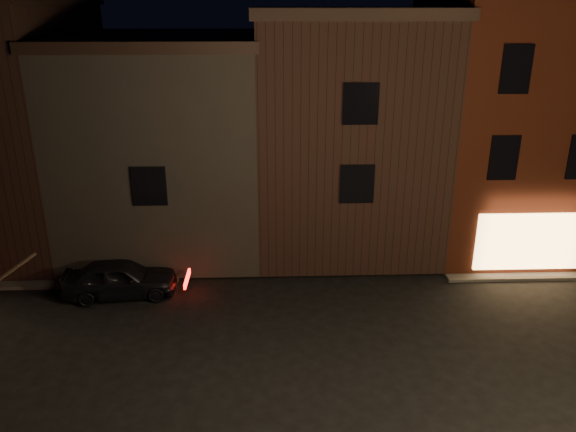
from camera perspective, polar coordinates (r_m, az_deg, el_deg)
The scene contains 5 objects.
ground at distance 16.45m, azimuth 4.06°, elevation -15.15°, with size 120.00×120.00×0.00m, color black.
corner_building at distance 25.03m, azimuth 20.84°, elevation 9.67°, with size 6.50×8.50×10.50m.
row_building_a at distance 24.42m, azimuth 5.35°, elevation 9.31°, with size 7.30×10.30×9.40m.
row_building_b at distance 24.68m, azimuth -11.80°, elevation 7.90°, with size 7.80×10.30×8.40m.
parked_car_a at distance 20.56m, azimuth -16.67°, elevation -6.08°, with size 1.57×3.89×1.33m, color black.
Camera 1 is at (-1.60, -13.25, 9.63)m, focal length 35.00 mm.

